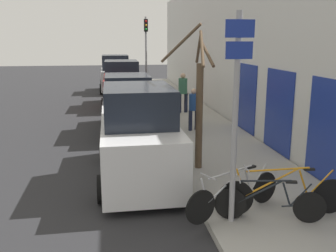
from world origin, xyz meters
TOP-DOWN VIEW (x-y plane):
  - ground_plane at (0.00, 11.20)m, footprint 80.00×80.00m
  - sidewalk_curb at (2.60, 14.00)m, footprint 3.20×32.00m
  - building_facade at (4.35, 13.91)m, footprint 0.23×32.00m
  - signpost at (1.44, 3.91)m, footprint 0.50×0.12m
  - bicycle_0 at (2.14, 3.81)m, footprint 1.98×0.64m
  - bicycle_1 at (2.51, 4.02)m, footprint 2.55×0.45m
  - bicycle_2 at (1.61, 4.23)m, footprint 2.14×1.01m
  - parked_car_0 at (-0.06, 6.83)m, footprint 2.04×4.61m
  - parked_car_1 at (-0.08, 11.93)m, footprint 2.04×4.38m
  - parked_car_2 at (-0.09, 17.63)m, footprint 2.11×4.49m
  - parked_car_3 at (-0.31, 23.50)m, footprint 2.11×4.14m
  - pedestrian_near at (2.33, 11.10)m, footprint 0.40×0.35m
  - pedestrian_far at (2.61, 14.60)m, footprint 0.48×0.41m
  - street_tree at (1.50, 6.93)m, footprint 0.97×2.18m
  - traffic_light at (1.27, 18.06)m, footprint 0.20×0.30m

SIDE VIEW (x-z plane):
  - ground_plane at x=0.00m, z-range 0.00..0.00m
  - sidewalk_curb at x=2.60m, z-range 0.00..0.15m
  - bicycle_0 at x=2.14m, z-range 0.09..0.92m
  - bicycle_2 at x=1.61m, z-range 0.09..0.99m
  - bicycle_1 at x=2.51m, z-range 0.08..1.04m
  - parked_car_1 at x=-0.08m, z-range -0.09..2.10m
  - pedestrian_near at x=2.33m, z-range 0.27..1.84m
  - parked_car_0 at x=-0.06m, z-range -0.11..2.26m
  - parked_car_2 at x=-0.09m, z-range -0.11..2.31m
  - parked_car_3 at x=-0.31m, z-range -0.12..2.35m
  - pedestrian_far at x=2.61m, z-range 0.29..2.12m
  - street_tree at x=1.50m, z-range 0.06..3.78m
  - signpost at x=1.44m, z-range 0.33..4.11m
  - traffic_light at x=1.27m, z-range 0.78..5.28m
  - building_facade at x=4.35m, z-range -0.02..6.48m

